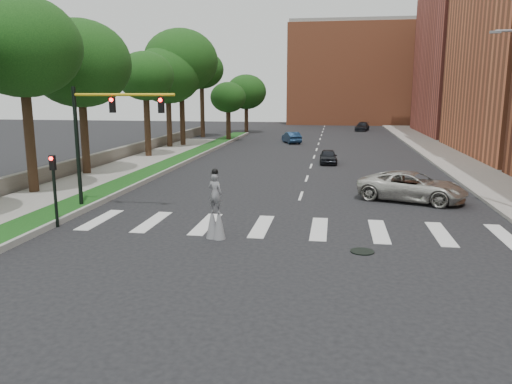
% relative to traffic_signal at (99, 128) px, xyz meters
% --- Properties ---
extents(ground_plane, '(160.00, 160.00, 0.00)m').
position_rel_traffic_signal_xyz_m(ground_plane, '(9.78, -3.00, -4.15)').
color(ground_plane, black).
rests_on(ground_plane, ground).
extents(grass_median, '(2.00, 60.00, 0.25)m').
position_rel_traffic_signal_xyz_m(grass_median, '(-1.72, 17.00, -4.03)').
color(grass_median, '#124013').
rests_on(grass_median, ground).
extents(median_curb, '(0.20, 60.00, 0.28)m').
position_rel_traffic_signal_xyz_m(median_curb, '(-0.67, 17.00, -4.01)').
color(median_curb, gray).
rests_on(median_curb, ground).
extents(sidewalk_left, '(4.00, 60.00, 0.18)m').
position_rel_traffic_signal_xyz_m(sidewalk_left, '(-4.72, 7.00, -4.06)').
color(sidewalk_left, gray).
rests_on(sidewalk_left, ground).
extents(sidewalk_right, '(5.00, 90.00, 0.18)m').
position_rel_traffic_signal_xyz_m(sidewalk_right, '(22.28, 22.00, -4.06)').
color(sidewalk_right, gray).
rests_on(sidewalk_right, ground).
extents(stone_wall, '(0.50, 56.00, 1.10)m').
position_rel_traffic_signal_xyz_m(stone_wall, '(-7.22, 19.00, -3.60)').
color(stone_wall, '#605B53').
rests_on(stone_wall, ground).
extents(manhole, '(0.90, 0.90, 0.04)m').
position_rel_traffic_signal_xyz_m(manhole, '(12.78, -5.00, -4.13)').
color(manhole, black).
rests_on(manhole, ground).
extents(building_far, '(16.00, 22.00, 20.00)m').
position_rel_traffic_signal_xyz_m(building_far, '(31.78, 51.00, 5.85)').
color(building_far, '#AA4B3E').
rests_on(building_far, ground).
extents(building_backdrop, '(26.00, 14.00, 18.00)m').
position_rel_traffic_signal_xyz_m(building_backdrop, '(15.78, 75.00, 4.85)').
color(building_backdrop, '#C3633D').
rests_on(building_backdrop, ground).
extents(traffic_signal, '(5.30, 0.23, 6.20)m').
position_rel_traffic_signal_xyz_m(traffic_signal, '(0.00, 0.00, 0.00)').
color(traffic_signal, black).
rests_on(traffic_signal, ground).
extents(secondary_signal, '(0.25, 0.21, 3.23)m').
position_rel_traffic_signal_xyz_m(secondary_signal, '(-0.52, -3.50, -2.20)').
color(secondary_signal, black).
rests_on(secondary_signal, ground).
extents(stilt_performer, '(0.83, 0.61, 2.92)m').
position_rel_traffic_signal_xyz_m(stilt_performer, '(6.90, -4.12, -3.02)').
color(stilt_performer, black).
rests_on(stilt_performer, ground).
extents(suv_crossing, '(6.36, 4.49, 1.61)m').
position_rel_traffic_signal_xyz_m(suv_crossing, '(15.93, 4.63, -3.34)').
color(suv_crossing, beige).
rests_on(suv_crossing, ground).
extents(car_near, '(1.56, 3.56, 1.19)m').
position_rel_traffic_signal_xyz_m(car_near, '(11.14, 18.71, -3.55)').
color(car_near, black).
rests_on(car_near, ground).
extents(car_mid, '(2.75, 4.27, 1.33)m').
position_rel_traffic_signal_xyz_m(car_mid, '(6.57, 35.34, -3.49)').
color(car_mid, navy).
rests_on(car_mid, ground).
extents(car_far, '(2.64, 4.76, 1.31)m').
position_rel_traffic_signal_xyz_m(car_far, '(15.78, 55.93, -3.50)').
color(car_far, black).
rests_on(car_far, ground).
extents(tree_1, '(6.62, 6.62, 11.24)m').
position_rel_traffic_signal_xyz_m(tree_1, '(-5.81, 3.03, 4.23)').
color(tree_1, black).
rests_on(tree_1, ground).
extents(tree_2, '(7.11, 7.11, 10.89)m').
position_rel_traffic_signal_xyz_m(tree_2, '(-6.03, 9.89, 3.69)').
color(tree_2, black).
rests_on(tree_2, ground).
extents(tree_3, '(5.10, 5.10, 9.50)m').
position_rel_traffic_signal_xyz_m(tree_3, '(-5.24, 20.04, 3.11)').
color(tree_3, black).
rests_on(tree_3, ground).
extents(tree_4, '(7.97, 7.97, 12.59)m').
position_rel_traffic_signal_xyz_m(tree_4, '(-4.95, 29.79, 5.02)').
color(tree_4, black).
rests_on(tree_4, ground).
extents(tree_5, '(5.81, 5.81, 11.26)m').
position_rel_traffic_signal_xyz_m(tree_5, '(-5.82, 41.45, 4.57)').
color(tree_5, black).
rests_on(tree_5, ground).
extents(tree_6, '(4.29, 4.29, 7.12)m').
position_rel_traffic_signal_xyz_m(tree_6, '(-1.22, 36.38, 1.08)').
color(tree_6, black).
rests_on(tree_6, ground).
extents(tree_7, '(5.89, 5.89, 8.44)m').
position_rel_traffic_signal_xyz_m(tree_7, '(-1.33, 49.50, 1.76)').
color(tree_7, black).
rests_on(tree_7, ground).
extents(tree_8, '(7.09, 7.09, 10.73)m').
position_rel_traffic_signal_xyz_m(tree_8, '(-5.91, 28.12, 3.54)').
color(tree_8, black).
rests_on(tree_8, ground).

